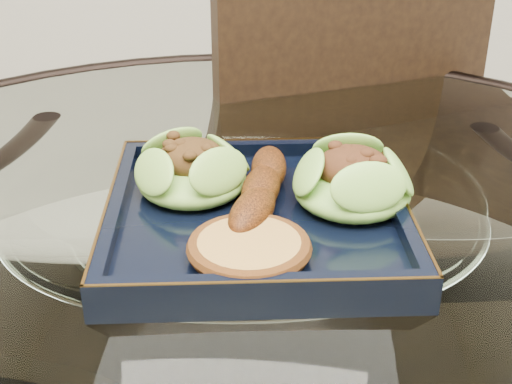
{
  "coord_description": "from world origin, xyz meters",
  "views": [
    {
      "loc": [
        0.05,
        -0.57,
        1.1
      ],
      "look_at": [
        0.01,
        0.0,
        0.8
      ],
      "focal_mm": 50.0,
      "sensor_mm": 36.0,
      "label": 1
    }
  ],
  "objects": [
    {
      "name": "crumb_patty",
      "position": [
        0.01,
        -0.08,
        0.79
      ],
      "size": [
        0.09,
        0.09,
        0.02
      ],
      "primitive_type": "cylinder",
      "rotation": [
        0.0,
        0.0,
        -0.05
      ],
      "color": "#B5813C",
      "rests_on": "navy_plate"
    },
    {
      "name": "roasted_plantain",
      "position": [
        0.01,
        0.02,
        0.8
      ],
      "size": [
        0.05,
        0.17,
        0.03
      ],
      "primitive_type": "ellipsoid",
      "rotation": [
        0.0,
        0.0,
        1.46
      ],
      "color": "#5F280A",
      "rests_on": "navy_plate"
    },
    {
      "name": "dining_table",
      "position": [
        -0.0,
        -0.0,
        0.6
      ],
      "size": [
        1.13,
        1.13,
        0.77
      ],
      "color": "white",
      "rests_on": "ground"
    },
    {
      "name": "dining_chair",
      "position": [
        0.18,
        0.32,
        0.58
      ],
      "size": [
        0.59,
        0.59,
        1.03
      ],
      "rotation": [
        0.0,
        0.0,
        0.42
      ],
      "color": "black",
      "rests_on": "ground"
    },
    {
      "name": "lettuce_wrap_left",
      "position": [
        -0.05,
        0.04,
        0.8
      ],
      "size": [
        0.13,
        0.13,
        0.04
      ],
      "primitive_type": "ellipsoid",
      "rotation": [
        0.0,
        0.0,
        0.29
      ],
      "color": "olive",
      "rests_on": "navy_plate"
    },
    {
      "name": "lettuce_wrap_right",
      "position": [
        0.1,
        0.02,
        0.8
      ],
      "size": [
        0.13,
        0.13,
        0.04
      ],
      "primitive_type": "ellipsoid",
      "rotation": [
        0.0,
        0.0,
        -0.27
      ],
      "color": "#68A931",
      "rests_on": "navy_plate"
    },
    {
      "name": "navy_plate",
      "position": [
        0.01,
        0.0,
        0.77
      ],
      "size": [
        0.3,
        0.3,
        0.02
      ],
      "primitive_type": "cube",
      "rotation": [
        0.0,
        0.0,
        0.11
      ],
      "color": "black",
      "rests_on": "dining_table"
    }
  ]
}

